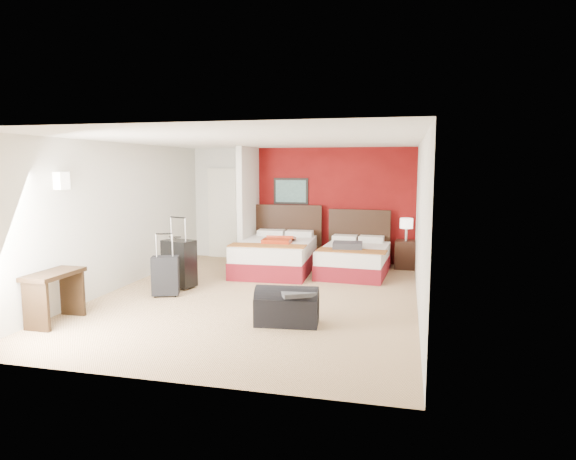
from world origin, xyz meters
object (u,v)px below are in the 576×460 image
(bed_left, at_px, (276,256))
(desk, at_px, (55,297))
(red_suitcase_open, at_px, (279,240))
(suitcase_navy, at_px, (176,270))
(bed_right, at_px, (354,260))
(suitcase_charcoal, at_px, (165,277))
(table_lamp, at_px, (406,230))
(suitcase_black, at_px, (179,265))
(duffel_bag, at_px, (287,309))
(nightstand, at_px, (405,255))

(bed_left, height_order, desk, desk)
(red_suitcase_open, relative_size, desk, 0.89)
(suitcase_navy, bearing_deg, bed_right, 11.82)
(suitcase_charcoal, distance_m, desk, 1.79)
(suitcase_navy, relative_size, desk, 0.59)
(table_lamp, relative_size, suitcase_black, 0.57)
(suitcase_navy, distance_m, desk, 2.52)
(bed_right, distance_m, red_suitcase_open, 1.53)
(table_lamp, bearing_deg, bed_right, -142.24)
(red_suitcase_open, relative_size, suitcase_navy, 1.50)
(red_suitcase_open, bearing_deg, duffel_bag, -76.38)
(red_suitcase_open, relative_size, duffel_bag, 0.89)
(bed_right, distance_m, duffel_bag, 3.39)
(suitcase_navy, bearing_deg, desk, -118.00)
(red_suitcase_open, height_order, duffel_bag, red_suitcase_open)
(suitcase_charcoal, distance_m, suitcase_navy, 0.88)
(table_lamp, relative_size, duffel_bag, 0.55)
(suitcase_navy, bearing_deg, nightstand, 14.65)
(nightstand, distance_m, suitcase_black, 4.61)
(suitcase_black, xyz_separation_m, duffel_bag, (2.29, -1.51, -0.19))
(red_suitcase_open, xyz_separation_m, table_lamp, (2.43, 1.01, 0.15))
(bed_right, xyz_separation_m, nightstand, (0.97, 0.76, 0.02))
(red_suitcase_open, distance_m, desk, 4.34)
(bed_right, relative_size, suitcase_navy, 3.60)
(bed_right, height_order, duffel_bag, bed_right)
(desk, bearing_deg, table_lamp, 46.62)
(suitcase_black, bearing_deg, desk, -93.13)
(bed_left, height_order, bed_right, bed_left)
(bed_right, bearing_deg, red_suitcase_open, -166.32)
(bed_left, bearing_deg, duffel_bag, -74.90)
(suitcase_black, bearing_deg, bed_left, 68.41)
(suitcase_navy, distance_m, duffel_bag, 3.07)
(nightstand, relative_size, desk, 0.69)
(nightstand, xyz_separation_m, suitcase_navy, (-4.02, -2.31, -0.04))
(bed_left, distance_m, suitcase_navy, 2.04)
(red_suitcase_open, relative_size, suitcase_charcoal, 1.20)
(red_suitcase_open, height_order, suitcase_black, suitcase_black)
(suitcase_navy, bearing_deg, suitcase_black, -68.80)
(suitcase_charcoal, relative_size, suitcase_navy, 1.26)
(bed_right, height_order, nightstand, nightstand)
(suitcase_charcoal, xyz_separation_m, suitcase_navy, (-0.23, 0.85, -0.06))
(bed_left, distance_m, duffel_bag, 3.34)
(nightstand, xyz_separation_m, duffel_bag, (-1.53, -4.10, -0.08))
(suitcase_navy, bearing_deg, table_lamp, 14.65)
(bed_left, bearing_deg, suitcase_navy, -139.13)
(bed_left, xyz_separation_m, suitcase_charcoal, (-1.25, -2.25, 0.01))
(suitcase_charcoal, xyz_separation_m, desk, (-0.79, -1.61, 0.04))
(suitcase_black, bearing_deg, suitcase_navy, 142.40)
(table_lamp, distance_m, suitcase_navy, 4.67)
(bed_right, bearing_deg, desk, -128.12)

